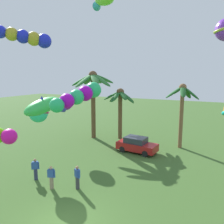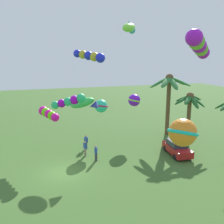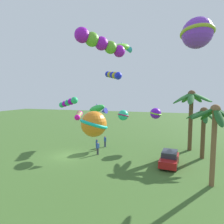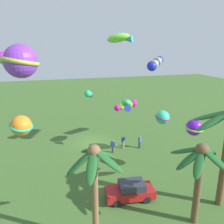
{
  "view_description": "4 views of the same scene",
  "coord_description": "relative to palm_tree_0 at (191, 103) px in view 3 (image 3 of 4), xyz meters",
  "views": [
    {
      "loc": [
        6.58,
        -7.99,
        7.52
      ],
      "look_at": [
        0.1,
        5.08,
        5.08
      ],
      "focal_mm": 35.64,
      "sensor_mm": 36.0,
      "label": 1
    },
    {
      "loc": [
        20.26,
        -1.96,
        10.1
      ],
      "look_at": [
        -1.82,
        5.1,
        4.81
      ],
      "focal_mm": 38.96,
      "sensor_mm": 36.0,
      "label": 2
    },
    {
      "loc": [
        19.41,
        11.8,
        7.44
      ],
      "look_at": [
        0.03,
        5.74,
        5.53
      ],
      "focal_mm": 29.94,
      "sensor_mm": 36.0,
      "label": 3
    },
    {
      "loc": [
        5.38,
        26.89,
        12.01
      ],
      "look_at": [
        -0.66,
        6.33,
        5.82
      ],
      "focal_mm": 36.96,
      "sensor_mm": 36.0,
      "label": 4
    }
  ],
  "objects": [
    {
      "name": "ground_plane",
      "position": [
        7.02,
        -14.46,
        -6.27
      ],
      "size": [
        120.0,
        120.0,
        0.0
      ],
      "primitive_type": "plane",
      "color": "#3D6028"
    },
    {
      "name": "palm_tree_0",
      "position": [
        0.0,
        0.0,
        0.0
      ],
      "size": [
        5.15,
        5.21,
        7.99
      ],
      "color": "brown",
      "rests_on": "ground"
    },
    {
      "name": "palm_tree_1",
      "position": [
        10.02,
        0.77,
        -1.29
      ],
      "size": [
        3.41,
        3.57,
        6.67
      ],
      "color": "brown",
      "rests_on": "ground"
    },
    {
      "name": "palm_tree_2",
      "position": [
        3.02,
        1.05,
        -1.75
      ],
      "size": [
        3.79,
        4.06,
        6.0
      ],
      "color": "brown",
      "rests_on": "ground"
    },
    {
      "name": "parked_car_0",
      "position": [
        6.46,
        -2.58,
        -5.52
      ],
      "size": [
        4.05,
        2.09,
        1.51
      ],
      "color": "#A51919",
      "rests_on": "ground"
    },
    {
      "name": "spectator_0",
      "position": [
        1.92,
        -11.35,
        -5.45
      ],
      "size": [
        0.45,
        0.41,
        1.59
      ],
      "color": "#2D3351",
      "rests_on": "ground"
    },
    {
      "name": "spectator_1",
      "position": [
        5.4,
        -11.09,
        -5.45
      ],
      "size": [
        0.51,
        0.37,
        1.59
      ],
      "color": "#38383D",
      "rests_on": "ground"
    },
    {
      "name": "spectator_2",
      "position": [
        3.85,
        -11.86,
        -5.45
      ],
      "size": [
        0.52,
        0.34,
        1.59
      ],
      "color": "gray",
      "rests_on": "ground"
    },
    {
      "name": "kite_ball_0",
      "position": [
        -0.5,
        -4.6,
        -1.51
      ],
      "size": [
        1.78,
        1.79,
        1.54
      ],
      "color": "#6F18D3"
    },
    {
      "name": "kite_tube_1",
      "position": [
        7.53,
        -13.76,
        0.26
      ],
      "size": [
        1.38,
        2.75,
        1.29
      ],
      "color": "#24C16D"
    },
    {
      "name": "kite_ball_2",
      "position": [
        0.28,
        -9.13,
        -1.83
      ],
      "size": [
        2.37,
        2.37,
        1.52
      ],
      "color": "#29CE97"
    },
    {
      "name": "kite_tube_3",
      "position": [
        0.81,
        -10.46,
        3.9
      ],
      "size": [
        2.91,
        3.07,
        1.42
      ],
      "color": "#1C26DA"
    },
    {
      "name": "kite_ball_4",
      "position": [
        14.63,
        -7.66,
        -0.86
      ],
      "size": [
        2.76,
        2.75,
        1.79
      ],
      "color": "orange"
    },
    {
      "name": "kite_tube_5",
      "position": [
        14.85,
        -7.15,
        4.51
      ],
      "size": [
        2.53,
        2.82,
        1.63
      ],
      "color": "purple"
    },
    {
      "name": "kite_ball_6",
      "position": [
        13.56,
        -1.2,
        4.92
      ],
      "size": [
        2.33,
        2.33,
        1.85
      ],
      "color": "purple"
    },
    {
      "name": "kite_fish_7",
      "position": [
        5.72,
        -7.9,
        6.38
      ],
      "size": [
        2.49,
        2.14,
        1.12
      ],
      "color": "#7AE43B"
    },
    {
      "name": "kite_tube_8",
      "position": [
        2.26,
        -15.28,
        -1.85
      ],
      "size": [
        3.49,
        1.91,
        1.09
      ],
      "color": "#ED11A3"
    },
    {
      "name": "kite_fish_9",
      "position": [
        3.5,
        -11.79,
        -0.73
      ],
      "size": [
        1.96,
        3.08,
        1.57
      ],
      "color": "green"
    }
  ]
}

